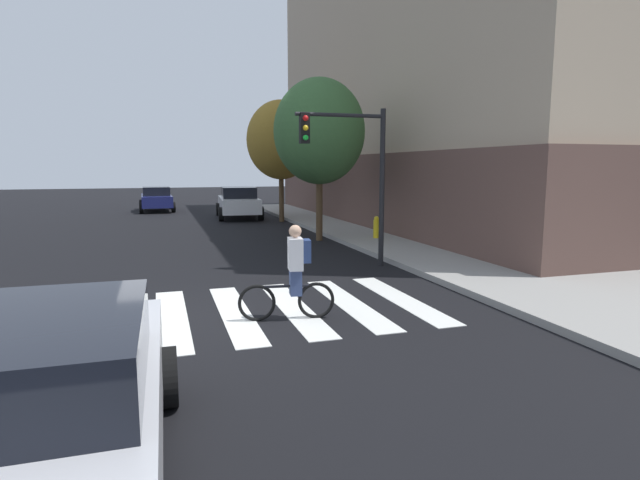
{
  "coord_description": "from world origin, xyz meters",
  "views": [
    {
      "loc": [
        -0.58,
        -9.27,
        2.69
      ],
      "look_at": [
        2.35,
        0.01,
        1.29
      ],
      "focal_mm": 28.79,
      "sensor_mm": 36.0,
      "label": 1
    }
  ],
  "objects_px": {
    "sedan_mid": "(239,202)",
    "street_tree_near": "(319,132)",
    "sedan_near": "(37,409)",
    "fire_hydrant": "(376,227)",
    "traffic_light_near": "(353,160)",
    "street_tree_mid": "(281,140)",
    "sedan_far": "(156,199)",
    "cyclist": "(294,273)"
  },
  "relations": [
    {
      "from": "cyclist",
      "to": "street_tree_mid",
      "type": "bearing_deg",
      "value": 77.48
    },
    {
      "from": "traffic_light_near",
      "to": "fire_hydrant",
      "type": "xyz_separation_m",
      "value": [
        2.51,
        4.13,
        -2.33
      ]
    },
    {
      "from": "traffic_light_near",
      "to": "fire_hydrant",
      "type": "relative_size",
      "value": 5.38
    },
    {
      "from": "cyclist",
      "to": "traffic_light_near",
      "type": "distance_m",
      "value": 5.35
    },
    {
      "from": "fire_hydrant",
      "to": "sedan_mid",
      "type": "bearing_deg",
      "value": 108.33
    },
    {
      "from": "sedan_near",
      "to": "traffic_light_near",
      "type": "distance_m",
      "value": 10.49
    },
    {
      "from": "cyclist",
      "to": "street_tree_mid",
      "type": "relative_size",
      "value": 0.29
    },
    {
      "from": "cyclist",
      "to": "street_tree_mid",
      "type": "xyz_separation_m",
      "value": [
        3.56,
        16.03,
        3.11
      ]
    },
    {
      "from": "sedan_near",
      "to": "sedan_far",
      "type": "xyz_separation_m",
      "value": [
        0.87,
        28.52,
        -0.05
      ]
    },
    {
      "from": "sedan_mid",
      "to": "street_tree_mid",
      "type": "xyz_separation_m",
      "value": [
        1.73,
        -2.49,
        3.11
      ]
    },
    {
      "from": "sedan_near",
      "to": "street_tree_near",
      "type": "bearing_deg",
      "value": 64.16
    },
    {
      "from": "street_tree_mid",
      "to": "cyclist",
      "type": "bearing_deg",
      "value": -102.52
    },
    {
      "from": "sedan_near",
      "to": "sedan_mid",
      "type": "bearing_deg",
      "value": 77.61
    },
    {
      "from": "sedan_mid",
      "to": "street_tree_near",
      "type": "relative_size",
      "value": 0.84
    },
    {
      "from": "cyclist",
      "to": "fire_hydrant",
      "type": "distance_m",
      "value": 9.79
    },
    {
      "from": "sedan_mid",
      "to": "street_tree_near",
      "type": "height_order",
      "value": "street_tree_near"
    },
    {
      "from": "sedan_near",
      "to": "sedan_mid",
      "type": "height_order",
      "value": "sedan_mid"
    },
    {
      "from": "traffic_light_near",
      "to": "street_tree_near",
      "type": "bearing_deg",
      "value": 82.52
    },
    {
      "from": "traffic_light_near",
      "to": "street_tree_mid",
      "type": "relative_size",
      "value": 0.72
    },
    {
      "from": "fire_hydrant",
      "to": "cyclist",
      "type": "bearing_deg",
      "value": -122.27
    },
    {
      "from": "sedan_near",
      "to": "traffic_light_near",
      "type": "xyz_separation_m",
      "value": [
        5.9,
        8.43,
        2.04
      ]
    },
    {
      "from": "sedan_mid",
      "to": "traffic_light_near",
      "type": "distance_m",
      "value": 14.55
    },
    {
      "from": "sedan_mid",
      "to": "traffic_light_near",
      "type": "relative_size",
      "value": 1.16
    },
    {
      "from": "sedan_near",
      "to": "street_tree_near",
      "type": "height_order",
      "value": "street_tree_near"
    },
    {
      "from": "traffic_light_near",
      "to": "sedan_near",
      "type": "bearing_deg",
      "value": -124.98
    },
    {
      "from": "sedan_mid",
      "to": "cyclist",
      "type": "relative_size",
      "value": 2.86
    },
    {
      "from": "sedan_far",
      "to": "street_tree_mid",
      "type": "bearing_deg",
      "value": -54.4
    },
    {
      "from": "sedan_near",
      "to": "street_tree_mid",
      "type": "height_order",
      "value": "street_tree_mid"
    },
    {
      "from": "sedan_far",
      "to": "cyclist",
      "type": "bearing_deg",
      "value": -84.55
    },
    {
      "from": "sedan_mid",
      "to": "fire_hydrant",
      "type": "xyz_separation_m",
      "value": [
        3.4,
        -10.25,
        -0.31
      ]
    },
    {
      "from": "sedan_near",
      "to": "fire_hydrant",
      "type": "bearing_deg",
      "value": 56.2
    },
    {
      "from": "sedan_far",
      "to": "cyclist",
      "type": "xyz_separation_m",
      "value": [
        2.31,
        -24.23,
        0.08
      ]
    },
    {
      "from": "sedan_near",
      "to": "cyclist",
      "type": "xyz_separation_m",
      "value": [
        3.19,
        4.29,
        0.02
      ]
    },
    {
      "from": "street_tree_mid",
      "to": "fire_hydrant",
      "type": "bearing_deg",
      "value": -77.9
    },
    {
      "from": "sedan_far",
      "to": "street_tree_mid",
      "type": "xyz_separation_m",
      "value": [
        5.87,
        -8.2,
        3.19
      ]
    },
    {
      "from": "fire_hydrant",
      "to": "sedan_far",
      "type": "bearing_deg",
      "value": 115.28
    },
    {
      "from": "street_tree_near",
      "to": "street_tree_mid",
      "type": "distance_m",
      "value": 6.75
    },
    {
      "from": "street_tree_near",
      "to": "street_tree_mid",
      "type": "relative_size",
      "value": 0.99
    },
    {
      "from": "sedan_near",
      "to": "traffic_light_near",
      "type": "height_order",
      "value": "traffic_light_near"
    },
    {
      "from": "street_tree_mid",
      "to": "traffic_light_near",
      "type": "bearing_deg",
      "value": -94.08
    },
    {
      "from": "sedan_near",
      "to": "street_tree_near",
      "type": "distance_m",
      "value": 15.4
    },
    {
      "from": "sedan_far",
      "to": "street_tree_mid",
      "type": "relative_size",
      "value": 0.74
    }
  ]
}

